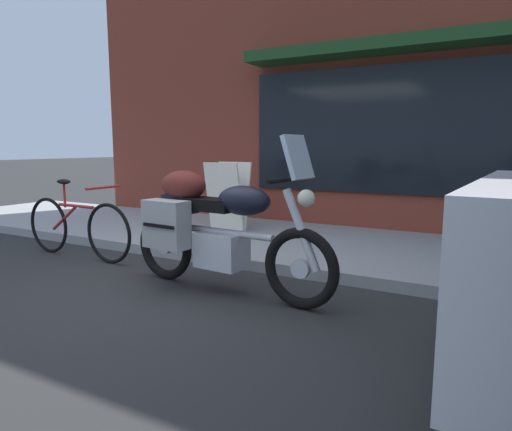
% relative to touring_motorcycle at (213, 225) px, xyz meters
% --- Properties ---
extents(ground_plane, '(80.00, 80.00, 0.00)m').
position_rel_touring_motorcycle_xyz_m(ground_plane, '(-0.66, -0.31, -0.61)').
color(ground_plane, '#2A2A2A').
extents(touring_motorcycle, '(2.21, 0.62, 1.42)m').
position_rel_touring_motorcycle_xyz_m(touring_motorcycle, '(0.00, 0.00, 0.00)').
color(touring_motorcycle, black).
rests_on(touring_motorcycle, ground_plane).
extents(parked_bicycle, '(1.77, 0.48, 0.94)m').
position_rel_touring_motorcycle_xyz_m(parked_bicycle, '(-2.14, 0.26, -0.24)').
color(parked_bicycle, black).
rests_on(parked_bicycle, ground_plane).
extents(sandwich_board_sign, '(0.55, 0.42, 0.98)m').
position_rel_touring_motorcycle_xyz_m(sandwich_board_sign, '(-1.18, 2.09, -0.00)').
color(sandwich_board_sign, silver).
rests_on(sandwich_board_sign, sidewalk_curb).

